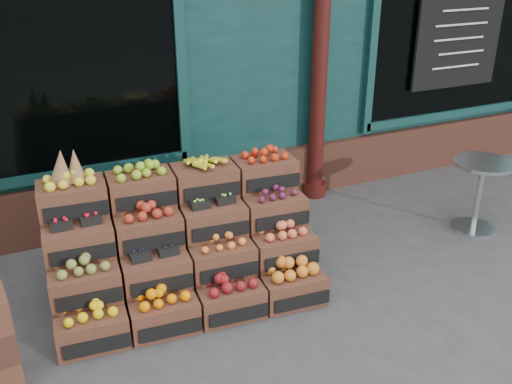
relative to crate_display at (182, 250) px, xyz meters
name	(u,v)px	position (x,y,z in m)	size (l,w,h in m)	color
ground	(314,313)	(0.87, -0.75, -0.42)	(60.00, 60.00, 0.00)	#3E3E41
crate_display	(182,250)	(0.00, 0.00, 0.00)	(2.26, 1.24, 1.36)	#563122
bistro_table	(480,188)	(3.15, -0.18, 0.06)	(0.61, 0.61, 0.77)	silver
shopkeeper	(74,127)	(-0.49, 2.19, 0.52)	(0.68, 0.45, 1.87)	#175329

